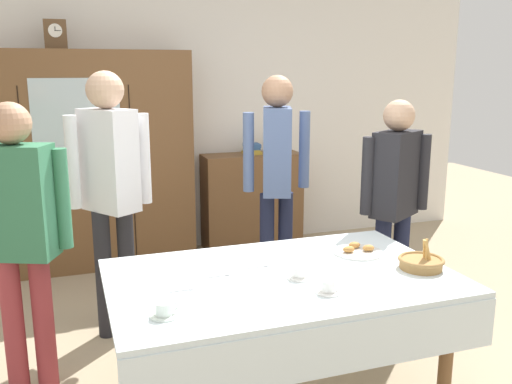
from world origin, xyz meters
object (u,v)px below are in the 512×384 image
spoon_far_left (223,275)px  person_by_cabinet (110,178)px  pastry_plate (358,251)px  spoon_back_edge (186,290)px  tea_cup_mid_left (165,310)px  person_near_right_end (19,224)px  person_behind_table_left (395,191)px  wall_cabinet (79,162)px  tea_cup_mid_right (300,273)px  spoon_front_edge (261,266)px  book_stack (252,149)px  bookshelf_low (252,201)px  dining_table (284,294)px  bread_basket (421,262)px  mantel_clock (55,34)px  person_behind_table_right (277,167)px  tea_cup_back_edge (329,287)px

spoon_far_left → person_by_cabinet: size_ratio=0.07×
pastry_plate → spoon_back_edge: 1.07m
tea_cup_mid_left → person_near_right_end: size_ratio=0.08×
person_behind_table_left → wall_cabinet: bearing=136.9°
pastry_plate → person_behind_table_left: 0.78m
tea_cup_mid_right → person_by_cabinet: (-0.82, 1.17, 0.32)m
pastry_plate → spoon_front_edge: (-0.60, -0.04, -0.01)m
book_stack → spoon_back_edge: book_stack is taller
bookshelf_low → spoon_front_edge: 2.60m
dining_table → bread_basket: bearing=-9.5°
mantel_clock → person_behind_table_right: 2.19m
person_behind_table_left → spoon_back_edge: bearing=-155.7°
dining_table → mantel_clock: bearing=111.4°
spoon_far_left → person_behind_table_right: bearing=57.8°
person_behind_table_right → person_by_cabinet: person_by_cabinet is taller
spoon_front_edge → person_behind_table_right: bearing=65.2°
tea_cup_back_edge → person_by_cabinet: person_by_cabinet is taller
spoon_back_edge → spoon_far_left: size_ratio=1.00×
tea_cup_back_edge → spoon_far_left: bearing=138.4°
wall_cabinet → mantel_clock: bearing=-179.7°
bread_basket → pastry_plate: (-0.19, 0.33, -0.02)m
tea_cup_mid_right → spoon_front_edge: size_ratio=1.09×
wall_cabinet → tea_cup_mid_left: 2.86m
person_behind_table_left → bread_basket: bearing=-113.9°
tea_cup_mid_left → tea_cup_back_edge: same height
tea_cup_mid_right → bread_basket: 0.66m
tea_cup_mid_left → person_behind_table_left: person_behind_table_left is taller
wall_cabinet → mantel_clock: size_ratio=8.18×
person_behind_table_left → person_near_right_end: bearing=-176.3°
bookshelf_low → bread_basket: bearing=-89.8°
tea_cup_back_edge → bookshelf_low: bearing=78.4°
dining_table → tea_cup_mid_left: tea_cup_mid_left is taller
mantel_clock → book_stack: bearing=1.7°
bookshelf_low → wall_cabinet: bearing=-178.2°
person_behind_table_right → person_near_right_end: bearing=-156.5°
dining_table → tea_cup_mid_left: size_ratio=13.44×
dining_table → person_by_cabinet: size_ratio=1.00×
tea_cup_back_edge → book_stack: bearing=78.4°
dining_table → tea_cup_back_edge: (0.12, -0.25, 0.12)m
tea_cup_mid_right → pastry_plate: 0.53m
person_by_cabinet → tea_cup_back_edge: bearing=-57.8°
dining_table → spoon_back_edge: 0.51m
wall_cabinet → dining_table: bearing=-70.8°
tea_cup_mid_left → bread_basket: (1.38, 0.13, 0.01)m
dining_table → tea_cup_back_edge: 0.30m
book_stack → pastry_plate: (-0.18, -2.43, -0.25)m
person_near_right_end → person_by_cabinet: person_by_cabinet is taller
bookshelf_low → book_stack: 0.52m
tea_cup_mid_right → bread_basket: size_ratio=0.54×
wall_cabinet → tea_cup_mid_right: size_ratio=15.10×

